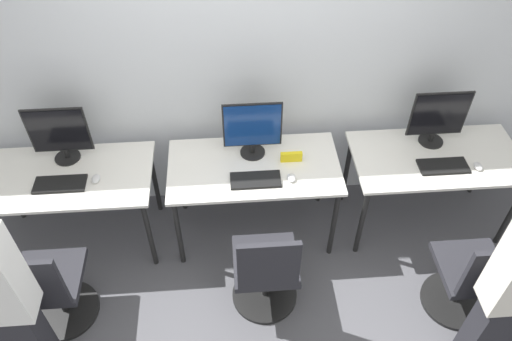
% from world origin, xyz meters
% --- Properties ---
extents(ground_plane, '(20.00, 20.00, 0.00)m').
position_xyz_m(ground_plane, '(0.00, 0.00, 0.00)').
color(ground_plane, '#4C4C51').
extents(wall_back, '(12.00, 0.05, 2.80)m').
position_xyz_m(wall_back, '(0.00, 0.79, 1.40)').
color(wall_back, silver).
rests_on(wall_back, ground_plane).
extents(desk_left, '(1.27, 0.66, 0.74)m').
position_xyz_m(desk_left, '(-1.38, 0.33, 0.66)').
color(desk_left, silver).
rests_on(desk_left, ground_plane).
extents(monitor_left, '(0.43, 0.19, 0.46)m').
position_xyz_m(monitor_left, '(-1.38, 0.52, 0.97)').
color(monitor_left, black).
rests_on(monitor_left, desk_left).
extents(keyboard_left, '(0.36, 0.16, 0.02)m').
position_xyz_m(keyboard_left, '(-1.38, 0.24, 0.75)').
color(keyboard_left, black).
rests_on(keyboard_left, desk_left).
extents(mouse_left, '(0.06, 0.09, 0.03)m').
position_xyz_m(mouse_left, '(-1.13, 0.27, 0.75)').
color(mouse_left, silver).
rests_on(mouse_left, desk_left).
extents(office_chair_left, '(0.48, 0.48, 0.91)m').
position_xyz_m(office_chair_left, '(-1.42, -0.39, 0.37)').
color(office_chair_left, black).
rests_on(office_chair_left, ground_plane).
extents(desk_center, '(1.27, 0.66, 0.74)m').
position_xyz_m(desk_center, '(0.00, 0.33, 0.66)').
color(desk_center, silver).
rests_on(desk_center, ground_plane).
extents(monitor_center, '(0.43, 0.19, 0.46)m').
position_xyz_m(monitor_center, '(0.00, 0.48, 0.97)').
color(monitor_center, black).
rests_on(monitor_center, desk_center).
extents(keyboard_center, '(0.36, 0.16, 0.02)m').
position_xyz_m(keyboard_center, '(0.00, 0.18, 0.75)').
color(keyboard_center, black).
rests_on(keyboard_center, desk_center).
extents(mouse_center, '(0.06, 0.09, 0.03)m').
position_xyz_m(mouse_center, '(0.26, 0.17, 0.75)').
color(mouse_center, silver).
rests_on(mouse_center, desk_center).
extents(office_chair_center, '(0.48, 0.48, 0.91)m').
position_xyz_m(office_chair_center, '(0.03, -0.36, 0.37)').
color(office_chair_center, black).
rests_on(office_chair_center, ground_plane).
extents(desk_right, '(1.27, 0.66, 0.74)m').
position_xyz_m(desk_right, '(1.38, 0.33, 0.66)').
color(desk_right, silver).
rests_on(desk_right, ground_plane).
extents(monitor_right, '(0.43, 0.19, 0.46)m').
position_xyz_m(monitor_right, '(1.38, 0.50, 0.97)').
color(monitor_right, black).
rests_on(monitor_right, desk_right).
extents(keyboard_right, '(0.36, 0.16, 0.02)m').
position_xyz_m(keyboard_right, '(1.38, 0.21, 0.75)').
color(keyboard_right, black).
rests_on(keyboard_right, desk_right).
extents(mouse_right, '(0.06, 0.09, 0.03)m').
position_xyz_m(mouse_right, '(1.63, 0.19, 0.75)').
color(mouse_right, silver).
rests_on(mouse_right, desk_right).
extents(office_chair_right, '(0.48, 0.48, 0.91)m').
position_xyz_m(office_chair_right, '(1.42, -0.52, 0.37)').
color(office_chair_right, black).
rests_on(office_chair_right, ground_plane).
extents(placard_center, '(0.16, 0.03, 0.08)m').
position_xyz_m(placard_center, '(0.28, 0.36, 0.78)').
color(placard_center, yellow).
rests_on(placard_center, desk_center).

